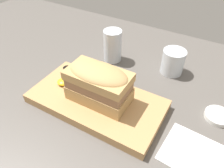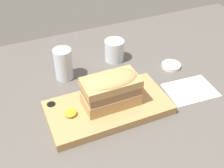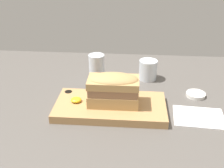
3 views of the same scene
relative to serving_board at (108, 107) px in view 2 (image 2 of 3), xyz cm
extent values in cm
cube|color=#56514C|center=(-0.48, 4.47, -2.35)|extent=(174.00, 96.76, 2.00)
cube|color=tan|center=(0.08, -0.03, 0.00)|extent=(36.88, 18.92, 2.69)
cylinder|color=black|center=(-15.71, 6.78, 0.74)|extent=(2.65, 2.65, 1.34)
cube|color=tan|center=(1.02, 0.15, 3.34)|extent=(16.59, 9.10, 4.00)
cube|color=#936B4C|center=(1.02, 0.15, 6.66)|extent=(15.93, 8.74, 2.65)
cube|color=tan|center=(1.02, 0.15, 9.19)|extent=(16.59, 9.10, 2.40)
ellipsoid|color=tan|center=(1.02, 0.15, 10.19)|extent=(16.26, 8.92, 3.60)
ellipsoid|color=gold|center=(-11.59, 0.17, 2.06)|extent=(3.59, 3.59, 1.44)
cylinder|color=silver|center=(-7.34, 21.81, 4.28)|extent=(6.25, 6.25, 11.25)
cylinder|color=silver|center=(-7.34, 21.81, 1.38)|extent=(5.50, 5.50, 5.06)
cylinder|color=silver|center=(13.28, 25.26, 2.72)|extent=(7.32, 7.32, 8.14)
cylinder|color=black|center=(13.28, 25.26, 1.57)|extent=(6.58, 6.58, 5.43)
cube|color=white|center=(29.01, -2.16, -1.15)|extent=(16.89, 13.18, 0.40)
cylinder|color=white|center=(30.57, 12.11, -0.70)|extent=(6.96, 6.96, 1.29)
camera|label=1|loc=(25.36, -34.94, 43.62)|focal=35.00mm
camera|label=2|loc=(-23.66, -57.66, 58.88)|focal=45.00mm
camera|label=3|loc=(7.17, -80.08, 49.93)|focal=45.00mm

